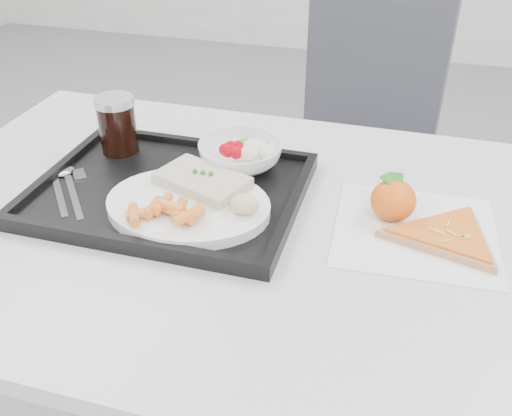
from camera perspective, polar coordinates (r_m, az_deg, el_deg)
The scene contains 14 objects.
table at distance 0.98m, azimuth -1.13°, elevation -4.02°, with size 1.20×0.80×0.75m.
chair at distance 1.71m, azimuth 10.62°, elevation 7.08°, with size 0.51×0.51×0.93m.
tray at distance 1.00m, azimuth -8.56°, elevation 1.66°, with size 0.45×0.35×0.03m.
dinner_plate at distance 0.93m, azimuth -6.79°, elevation 0.23°, with size 0.27×0.27×0.02m.
fish_fillet at distance 0.96m, azimuth -5.41°, elevation 2.76°, with size 0.17×0.14×0.03m.
bread_roll at distance 0.88m, azimuth -1.14°, elevation 0.38°, with size 0.05×0.05×0.03m.
salad_bowl at distance 1.04m, azimuth -1.57°, elevation 5.33°, with size 0.15×0.15×0.05m.
cola_glass at distance 1.11m, azimuth -13.72°, elevation 8.20°, with size 0.07×0.07×0.11m.
cutlery at distance 1.04m, azimuth -18.33°, elevation 2.16°, with size 0.13×0.16×0.01m.
napkin at distance 0.93m, azimuth 15.60°, elevation -2.26°, with size 0.26×0.25×0.00m.
tangerine at distance 0.94m, azimuth 13.56°, elevation 0.77°, with size 0.09×0.09×0.07m.
pizza_slice at distance 0.92m, azimuth 18.54°, elevation -2.64°, with size 0.26×0.26×0.02m.
carrot_pile at distance 0.88m, azimuth -8.90°, elevation -0.28°, with size 0.12×0.09×0.02m.
salad_contents at distance 1.04m, azimuth -0.68°, elevation 5.90°, with size 0.10×0.07×0.03m.
Camera 1 is at (0.23, -0.44, 1.28)m, focal length 40.00 mm.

